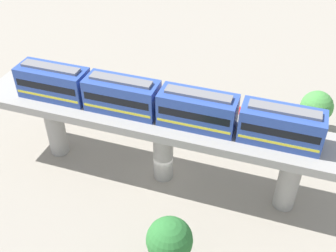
% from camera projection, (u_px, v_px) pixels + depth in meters
% --- Properties ---
extents(ground_plane, '(120.00, 120.00, 0.00)m').
position_uv_depth(ground_plane, '(163.00, 176.00, 40.36)').
color(ground_plane, gray).
extents(viaduct, '(5.20, 35.80, 7.17)m').
position_uv_depth(viaduct, '(163.00, 131.00, 36.91)').
color(viaduct, '#999691').
rests_on(viaduct, ground).
extents(train, '(2.64, 27.45, 3.24)m').
position_uv_depth(train, '(159.00, 102.00, 35.13)').
color(train, '#2D4CA5').
rests_on(train, viaduct).
extents(parked_car_yellow, '(2.77, 4.51, 1.76)m').
position_uv_depth(parked_car_yellow, '(156.00, 117.00, 46.89)').
color(parked_car_yellow, yellow).
rests_on(parked_car_yellow, ground).
extents(parked_car_red, '(2.32, 4.39, 1.76)m').
position_uv_depth(parked_car_red, '(223.00, 111.00, 47.86)').
color(parked_car_red, red).
rests_on(parked_car_red, ground).
extents(tree_near_viaduct, '(3.55, 3.55, 5.12)m').
position_uv_depth(tree_near_viaduct, '(169.00, 240.00, 30.27)').
color(tree_near_viaduct, brown).
rests_on(tree_near_viaduct, ground).
extents(tree_mid_lot, '(3.50, 3.50, 5.09)m').
position_uv_depth(tree_mid_lot, '(317.00, 107.00, 44.00)').
color(tree_mid_lot, brown).
rests_on(tree_mid_lot, ground).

